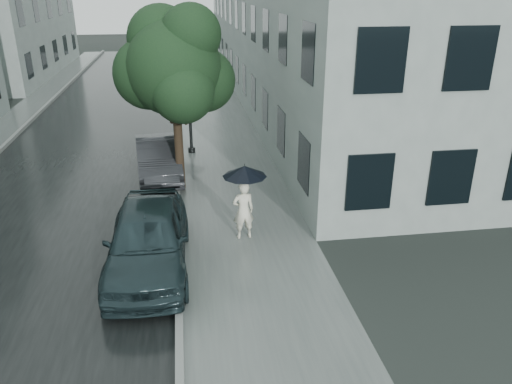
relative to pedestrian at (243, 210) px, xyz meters
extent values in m
plane|color=black|center=(-0.15, -2.00, -0.79)|extent=(120.00, 120.00, 0.00)
cube|color=slate|center=(0.10, 10.00, -0.79)|extent=(3.50, 60.00, 0.01)
cube|color=slate|center=(-1.72, 10.00, -0.72)|extent=(0.15, 60.00, 0.15)
cube|color=black|center=(-5.22, 10.00, -0.79)|extent=(6.85, 60.00, 0.00)
cube|color=slate|center=(-8.72, 10.00, -0.72)|extent=(0.15, 60.00, 0.15)
cube|color=#8E9A95|center=(5.35, 17.50, 3.71)|extent=(7.00, 36.00, 9.00)
cube|color=black|center=(1.87, 17.50, 3.71)|extent=(0.08, 32.40, 7.20)
cube|color=black|center=(-10.47, 28.00, 3.21)|extent=(0.08, 16.20, 6.40)
imported|color=silver|center=(0.00, 0.00, 0.00)|extent=(0.61, 0.45, 1.56)
cylinder|color=black|center=(0.04, 0.01, 0.58)|extent=(0.02, 0.02, 0.72)
cone|color=black|center=(0.04, 0.01, 1.08)|extent=(1.25, 1.25, 0.28)
cylinder|color=black|center=(0.04, 0.01, 1.24)|extent=(0.02, 0.02, 0.08)
cylinder|color=black|center=(0.04, 0.01, 0.19)|extent=(0.03, 0.03, 0.06)
cylinder|color=#332619|center=(-1.60, 3.76, 0.59)|extent=(0.28, 0.28, 2.77)
sphere|color=#1D3B1A|center=(-1.60, 3.76, 3.09)|extent=(2.87, 2.87, 2.87)
sphere|color=#1D3B1A|center=(-0.71, 4.09, 2.64)|extent=(1.98, 1.98, 1.98)
sphere|color=#1D3B1A|center=(-2.37, 4.20, 2.87)|extent=(2.21, 2.21, 2.21)
sphere|color=#1D3B1A|center=(-1.38, 2.98, 2.53)|extent=(1.87, 1.87, 1.87)
sphere|color=#1D3B1A|center=(-1.93, 4.42, 3.86)|extent=(2.10, 2.10, 2.10)
sphere|color=#1D3B1A|center=(-1.05, 3.54, 4.08)|extent=(1.78, 1.78, 1.78)
cylinder|color=black|center=(-1.15, 7.43, 1.51)|extent=(0.12, 0.12, 4.61)
cylinder|color=black|center=(-1.15, 7.43, -0.69)|extent=(0.28, 0.28, 0.20)
cylinder|color=black|center=(-1.40, 7.41, 3.82)|extent=(0.50, 0.11, 0.08)
sphere|color=silver|center=(-1.70, 7.40, 3.77)|extent=(0.32, 0.32, 0.32)
imported|color=#1B2B2E|center=(-2.38, -1.18, -0.01)|extent=(1.94, 4.61, 1.56)
imported|color=#25272A|center=(-2.35, 4.93, -0.12)|extent=(1.77, 4.12, 1.32)
camera|label=1|loc=(-1.41, -11.66, 5.47)|focal=35.00mm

